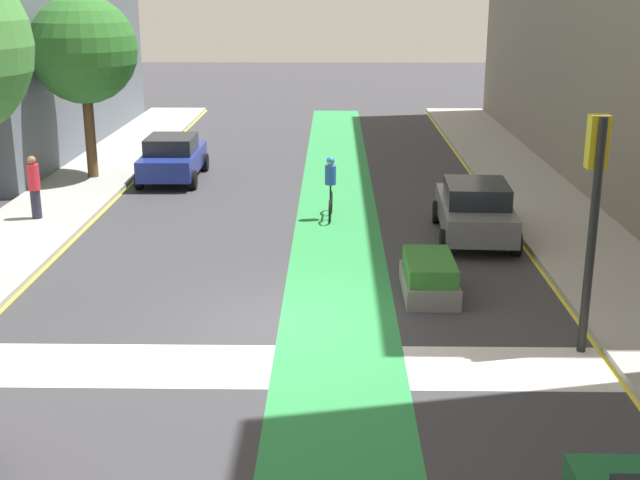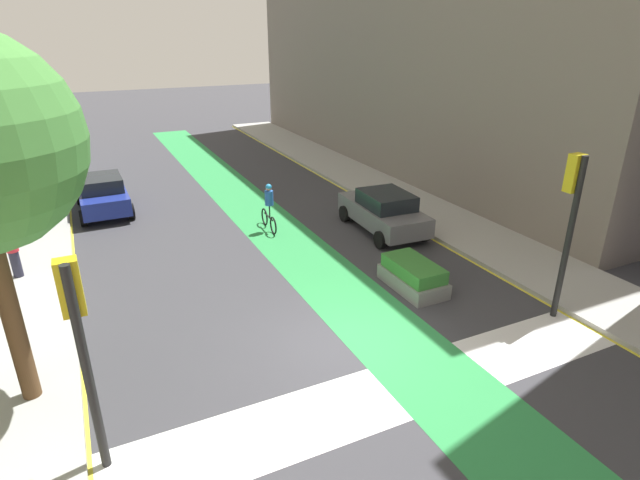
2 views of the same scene
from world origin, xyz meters
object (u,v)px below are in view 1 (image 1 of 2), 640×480
traffic_signal_near_right (595,190)px  cyclist_in_lane (331,186)px  street_tree_far (83,50)px  median_planter (429,277)px  pedestrian_sidewalk_left_a (34,186)px  car_blue_left_far (173,157)px  car_grey_right_far (475,210)px

traffic_signal_near_right → cyclist_in_lane: traffic_signal_near_right is taller
street_tree_far → median_planter: 15.79m
pedestrian_sidewalk_left_a → car_blue_left_far: bearing=63.0°
car_blue_left_far → street_tree_far: 4.60m
car_blue_left_far → cyclist_in_lane: bearing=-42.1°
car_grey_right_far → median_planter: car_grey_right_far is taller
pedestrian_sidewalk_left_a → median_planter: (10.61, -5.62, -0.68)m
traffic_signal_near_right → pedestrian_sidewalk_left_a: traffic_signal_near_right is taller
car_blue_left_far → pedestrian_sidewalk_left_a: 6.34m
traffic_signal_near_right → street_tree_far: street_tree_far is taller
cyclist_in_lane → pedestrian_sidewalk_left_a: pedestrian_sidewalk_left_a is taller
traffic_signal_near_right → car_blue_left_far: size_ratio=1.04×
cyclist_in_lane → median_planter: (2.20, -6.25, -0.57)m
traffic_signal_near_right → street_tree_far: (-13.03, 13.91, 1.40)m
car_blue_left_far → street_tree_far: street_tree_far is taller
traffic_signal_near_right → median_planter: (-2.52, 2.84, -2.67)m
car_grey_right_far → street_tree_far: 14.40m
car_blue_left_far → pedestrian_sidewalk_left_a: pedestrian_sidewalk_left_a is taller
traffic_signal_near_right → median_planter: 4.64m
car_grey_right_far → cyclist_in_lane: 4.34m
median_planter → pedestrian_sidewalk_left_a: bearing=152.1°
street_tree_far → car_blue_left_far: bearing=3.8°
traffic_signal_near_right → car_blue_left_far: traffic_signal_near_right is taller
traffic_signal_near_right → cyclist_in_lane: size_ratio=2.36×
cyclist_in_lane → street_tree_far: (-8.30, 4.82, 3.50)m
car_grey_right_far → pedestrian_sidewalk_left_a: bearing=174.0°
cyclist_in_lane → pedestrian_sidewalk_left_a: 8.43m
car_blue_left_far → median_planter: 13.66m
car_grey_right_far → cyclist_in_lane: size_ratio=2.31×
pedestrian_sidewalk_left_a → street_tree_far: street_tree_far is taller
median_planter → car_blue_left_far: bearing=124.5°
median_planter → car_grey_right_far: bearing=68.8°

